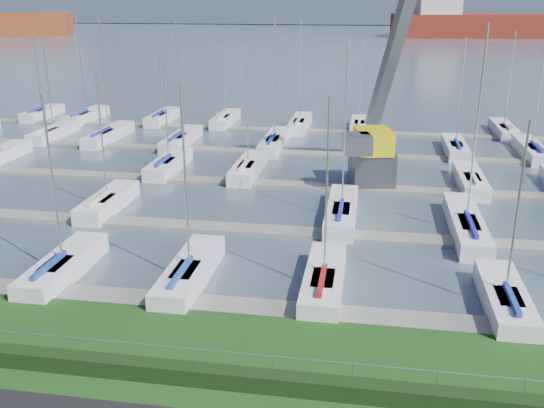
# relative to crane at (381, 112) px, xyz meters

# --- Properties ---
(water) EXTENTS (800.00, 540.00, 0.20)m
(water) POSITION_rel_crane_xyz_m (-5.89, 231.71, -5.73)
(water) COLOR #485769
(hedge) EXTENTS (80.00, 0.70, 0.70)m
(hedge) POSITION_rel_crane_xyz_m (-5.89, -28.69, -4.98)
(hedge) COLOR black
(hedge) RESTS_ON grass
(fence) EXTENTS (80.00, 0.04, 0.04)m
(fence) POSITION_rel_crane_xyz_m (-5.89, -28.29, -4.13)
(fence) COLOR #979B9F
(fence) RESTS_ON grass
(foothill) EXTENTS (900.00, 80.00, 12.00)m
(foothill) POSITION_rel_crane_xyz_m (-5.89, 301.71, 0.67)
(foothill) COLOR #475168
(foothill) RESTS_ON water
(docks) EXTENTS (90.00, 41.60, 0.25)m
(docks) POSITION_rel_crane_xyz_m (-5.89, -2.29, -5.55)
(docks) COLOR gray
(docks) RESTS_ON water
(crane) EXTENTS (6.81, 13.16, 22.35)m
(crane) POSITION_rel_crane_xyz_m (0.00, 0.00, 0.00)
(crane) COLOR #4E5155
(crane) RESTS_ON water
(cargo_ship_mid) EXTENTS (100.99, 28.74, 21.50)m
(cargo_ship_mid) POSITION_rel_crane_xyz_m (50.68, 184.80, -1.79)
(cargo_ship_mid) COLOR maroon
(cargo_ship_mid) RESTS_ON water
(sailboat_fleet) EXTENTS (74.46, 49.77, 13.03)m
(sailboat_fleet) POSITION_rel_crane_xyz_m (-8.22, 0.08, 0.09)
(sailboat_fleet) COLOR silver
(sailboat_fleet) RESTS_ON water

